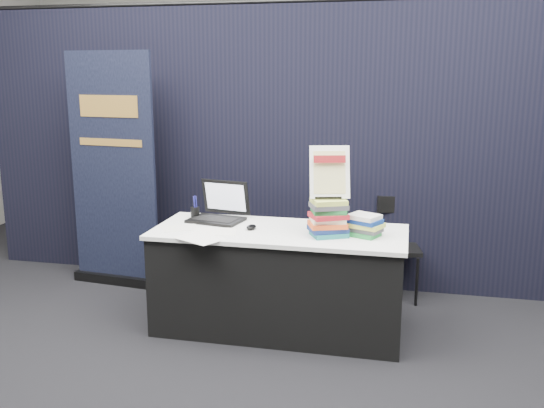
{
  "coord_description": "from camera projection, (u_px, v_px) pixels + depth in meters",
  "views": [
    {
      "loc": [
        0.88,
        -3.53,
        1.86
      ],
      "look_at": [
        -0.05,
        0.55,
        0.94
      ],
      "focal_mm": 40.0,
      "sensor_mm": 36.0,
      "label": 1
    }
  ],
  "objects": [
    {
      "name": "laptop",
      "position": [
        218.0,
        211.0,
        4.59
      ],
      "size": [
        0.43,
        0.38,
        0.29
      ],
      "rotation": [
        0.0,
        0.0,
        -0.18
      ],
      "color": "black",
      "rests_on": "display_table"
    },
    {
      "name": "stacking_chair",
      "position": [
        396.0,
        242.0,
        5.05
      ],
      "size": [
        0.43,
        0.44,
        0.83
      ],
      "rotation": [
        0.0,
        0.0,
        0.18
      ],
      "color": "black",
      "rests_on": "floor"
    },
    {
      "name": "display_table",
      "position": [
        279.0,
        280.0,
        4.39
      ],
      "size": [
        1.8,
        0.75,
        0.75
      ],
      "color": "black",
      "rests_on": "floor"
    },
    {
      "name": "book_stack_tall",
      "position": [
        328.0,
        218.0,
        4.13
      ],
      "size": [
        0.29,
        0.26,
        0.26
      ],
      "rotation": [
        0.0,
        0.0,
        0.41
      ],
      "color": "#1C6D6C",
      "rests_on": "display_table"
    },
    {
      "name": "pullup_banner",
      "position": [
        114.0,
        185.0,
        5.22
      ],
      "size": [
        0.86,
        0.19,
        2.02
      ],
      "rotation": [
        0.0,
        0.0,
        -0.1
      ],
      "color": "black",
      "rests_on": "floor"
    },
    {
      "name": "mouse",
      "position": [
        251.0,
        227.0,
        4.33
      ],
      "size": [
        0.08,
        0.11,
        0.03
      ],
      "primitive_type": "ellipsoid",
      "rotation": [
        0.0,
        0.0,
        -0.1
      ],
      "color": "black",
      "rests_on": "display_table"
    },
    {
      "name": "brochure_mid",
      "position": [
        200.0,
        238.0,
        4.1
      ],
      "size": [
        0.38,
        0.34,
        0.0
      ],
      "primitive_type": "cube",
      "rotation": [
        0.0,
        0.0,
        -0.48
      ],
      "color": "white",
      "rests_on": "display_table"
    },
    {
      "name": "brochure_right",
      "position": [
        215.0,
        232.0,
        4.26
      ],
      "size": [
        0.33,
        0.27,
        0.0
      ],
      "primitive_type": "cube",
      "rotation": [
        0.0,
        0.0,
        0.21
      ],
      "color": "white",
      "rests_on": "display_table"
    },
    {
      "name": "book_stack_short",
      "position": [
        365.0,
        225.0,
        4.14
      ],
      "size": [
        0.26,
        0.23,
        0.15
      ],
      "rotation": [
        0.0,
        0.0,
        -0.42
      ],
      "color": "#207B37",
      "rests_on": "display_table"
    },
    {
      "name": "wall_back",
      "position": [
        339.0,
        80.0,
        7.38
      ],
      "size": [
        8.0,
        0.02,
        3.5
      ],
      "primitive_type": "cube",
      "color": "#A2A099",
      "rests_on": "floor"
    },
    {
      "name": "brochure_left",
      "position": [
        180.0,
        228.0,
        4.36
      ],
      "size": [
        0.31,
        0.28,
        0.0
      ],
      "primitive_type": "cube",
      "rotation": [
        0.0,
        0.0,
        0.53
      ],
      "color": "white",
      "rests_on": "display_table"
    },
    {
      "name": "drape_partition",
      "position": [
        305.0,
        149.0,
        5.21
      ],
      "size": [
        6.0,
        0.08,
        2.4
      ],
      "primitive_type": "cube",
      "color": "black",
      "rests_on": "floor"
    },
    {
      "name": "floor",
      "position": [
        261.0,
        362.0,
        3.95
      ],
      "size": [
        8.0,
        8.0,
        0.0
      ],
      "primitive_type": "plane",
      "color": "black",
      "rests_on": "ground"
    },
    {
      "name": "info_sign",
      "position": [
        330.0,
        173.0,
        4.09
      ],
      "size": [
        0.29,
        0.17,
        0.37
      ],
      "rotation": [
        0.0,
        0.0,
        0.26
      ],
      "color": "black",
      "rests_on": "book_stack_tall"
    },
    {
      "name": "pen_cup",
      "position": [
        195.0,
        213.0,
        4.65
      ],
      "size": [
        0.09,
        0.09,
        0.09
      ],
      "primitive_type": "cylinder",
      "rotation": [
        0.0,
        0.0,
        0.41
      ],
      "color": "black",
      "rests_on": "display_table"
    }
  ]
}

